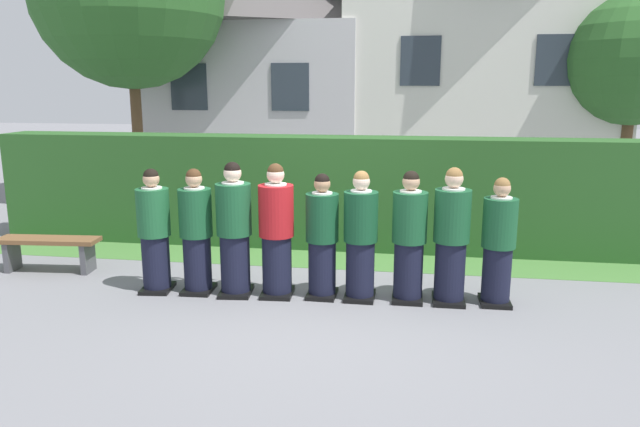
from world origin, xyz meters
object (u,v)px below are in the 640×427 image
student_front_row_4 (322,239)px  student_front_row_0 (154,234)px  student_front_row_7 (451,239)px  student_front_row_8 (498,245)px  student_front_row_5 (360,239)px  student_front_row_6 (409,240)px  student_front_row_2 (234,232)px  student_in_red_blazer (276,234)px  student_front_row_1 (196,234)px  wooden_bench (49,247)px

student_front_row_4 → student_front_row_0: bearing=-177.1°
student_front_row_0 → student_front_row_7: (3.64, 0.14, 0.04)m
student_front_row_0 → student_front_row_8: (4.19, 0.17, -0.02)m
student_front_row_5 → student_front_row_0: bearing=-177.7°
student_front_row_6 → student_front_row_8: 1.04m
student_front_row_4 → student_front_row_7: bearing=1.1°
student_front_row_2 → student_front_row_4: bearing=4.2°
student_front_row_6 → student_front_row_5: bearing=-177.1°
student_in_red_blazer → student_front_row_8: student_in_red_blazer is taller
student_front_row_1 → student_front_row_4: 1.57m
student_front_row_6 → wooden_bench: bearing=175.5°
wooden_bench → student_front_row_8: bearing=-3.4°
student_front_row_2 → student_front_row_6: size_ratio=1.05×
student_front_row_5 → student_front_row_8: student_front_row_5 is taller
student_front_row_0 → student_front_row_7: student_front_row_7 is taller
student_front_row_1 → student_in_red_blazer: bearing=1.6°
student_front_row_4 → student_front_row_8: bearing=1.6°
student_front_row_2 → student_front_row_6: student_front_row_2 is taller
student_in_red_blazer → student_front_row_6: student_in_red_blazer is taller
student_front_row_4 → student_front_row_8: 2.08m
student_in_red_blazer → student_front_row_8: size_ratio=1.08×
student_in_red_blazer → wooden_bench: student_in_red_blazer is taller
student_front_row_0 → student_front_row_1: 0.53m
student_front_row_4 → student_in_red_blazer: bearing=-176.0°
student_front_row_0 → student_front_row_6: (3.15, 0.13, 0.01)m
student_front_row_5 → wooden_bench: student_front_row_5 is taller
student_front_row_0 → student_front_row_7: 3.64m
student_front_row_5 → student_front_row_7: 1.07m
student_front_row_4 → wooden_bench: size_ratio=1.08×
student_front_row_2 → student_front_row_7: size_ratio=1.02×
student_front_row_8 → wooden_bench: student_front_row_8 is taller
student_front_row_2 → student_front_row_6: (2.13, 0.10, -0.04)m
student_front_row_4 → wooden_bench: student_front_row_4 is taller
student_front_row_1 → student_front_row_7: size_ratio=0.96×
student_front_row_1 → wooden_bench: bearing=168.4°
student_front_row_0 → student_front_row_6: 3.15m
student_front_row_1 → student_front_row_5: student_front_row_5 is taller
student_front_row_1 → student_front_row_5: 2.04m
student_front_row_2 → student_front_row_8: student_front_row_2 is taller
wooden_bench → student_in_red_blazer: bearing=-7.7°
student_front_row_4 → student_front_row_5: student_front_row_5 is taller
student_front_row_6 → student_front_row_7: bearing=0.8°
student_front_row_0 → wooden_bench: size_ratio=1.10×
student_front_row_4 → student_front_row_6: (1.05, 0.02, 0.03)m
student_front_row_7 → student_front_row_8: bearing=2.9°
student_front_row_5 → student_front_row_7: size_ratio=0.97×
student_front_row_4 → student_front_row_5: bearing=-0.7°
student_front_row_1 → student_in_red_blazer: (1.01, 0.03, 0.04)m
student_front_row_0 → student_front_row_4: (2.10, 0.11, -0.01)m
student_in_red_blazer → wooden_bench: (-3.36, 0.45, -0.43)m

